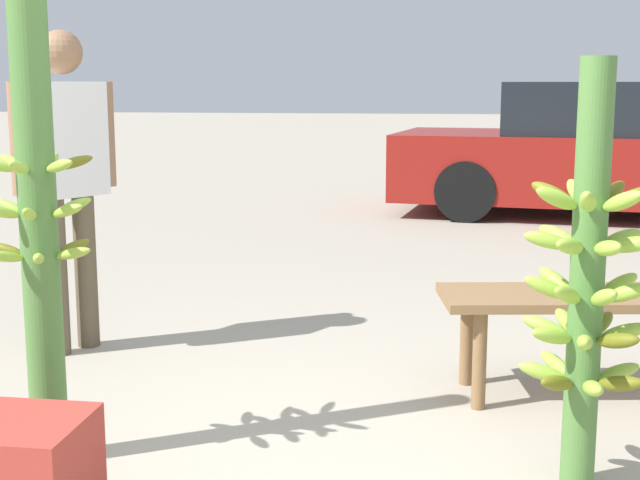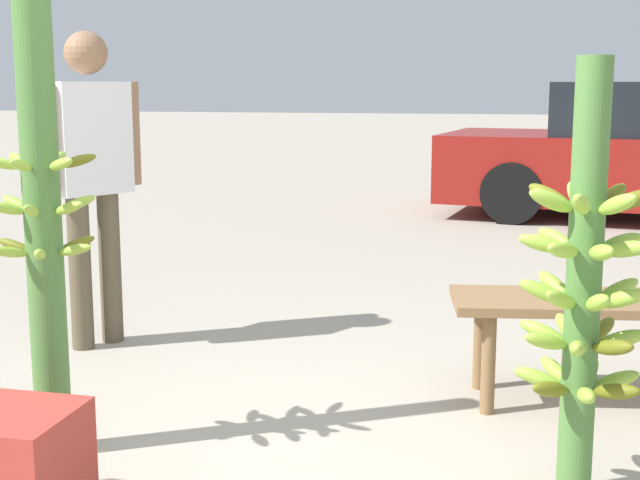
% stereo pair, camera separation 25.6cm
% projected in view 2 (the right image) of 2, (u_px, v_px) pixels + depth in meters
% --- Properties ---
extents(banana_stalk_left, '(0.41, 0.41, 1.72)m').
position_uv_depth(banana_stalk_left, '(43.00, 225.00, 3.22)').
color(banana_stalk_left, '#4C7A38').
rests_on(banana_stalk_left, ground_plane).
extents(banana_stalk_center, '(0.44, 0.44, 1.46)m').
position_uv_depth(banana_stalk_center, '(583.00, 288.00, 2.89)').
color(banana_stalk_center, '#4C7A38').
rests_on(banana_stalk_center, ground_plane).
extents(vendor_person, '(0.38, 0.58, 1.64)m').
position_uv_depth(vendor_person, '(91.00, 161.00, 4.58)').
color(vendor_person, brown).
rests_on(vendor_person, ground_plane).
extents(market_bench, '(1.59, 0.68, 0.47)m').
position_uv_depth(market_bench, '(635.00, 313.00, 3.80)').
color(market_bench, olive).
rests_on(market_bench, ground_plane).
extents(produce_crate, '(0.37, 0.37, 0.37)m').
position_uv_depth(produce_crate, '(14.00, 469.00, 2.77)').
color(produce_crate, '#B2382D').
rests_on(produce_crate, ground_plane).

